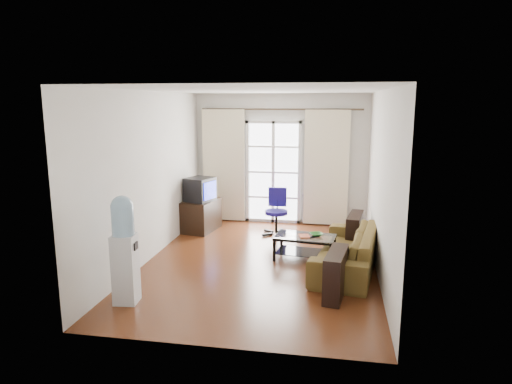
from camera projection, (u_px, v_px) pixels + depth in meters
floor at (260, 263)px, 7.29m from camera, size 5.20×5.20×0.00m
ceiling at (261, 90)px, 6.76m from camera, size 5.20×5.20×0.00m
wall_back at (281, 159)px, 9.53m from camera, size 3.60×0.02×2.70m
wall_front at (217, 223)px, 4.51m from camera, size 3.60×0.02×2.70m
wall_left at (150, 176)px, 7.33m from camera, size 0.02×5.20×2.70m
wall_right at (381, 183)px, 6.72m from camera, size 0.02×5.20×2.70m
french_door at (273, 172)px, 9.56m from camera, size 1.16×0.06×2.15m
curtain_rod at (281, 109)px, 9.24m from camera, size 3.30×0.04×0.04m
curtain_left at (224, 166)px, 9.65m from camera, size 0.90×0.07×2.35m
curtain_right at (326, 168)px, 9.29m from camera, size 0.90×0.07×2.35m
radiator at (318, 209)px, 9.50m from camera, size 0.64×0.12×0.64m
sofa at (347, 249)px, 6.99m from camera, size 2.35×1.44×0.61m
coffee_table at (305, 244)px, 7.42m from camera, size 1.02×0.66×0.39m
bowl at (316, 235)px, 7.39m from camera, size 0.36×0.36×0.05m
book at (299, 236)px, 7.35m from camera, size 0.24×0.27×0.02m
remote at (314, 237)px, 7.31m from camera, size 0.17×0.13×0.02m
tv_stand at (201, 215)px, 9.09m from camera, size 0.69×0.92×0.61m
crt_tv at (199, 189)px, 8.93m from camera, size 0.61×0.63×0.46m
task_chair at (276, 221)px, 8.82m from camera, size 0.62×0.62×0.89m
water_cooler at (124, 248)px, 5.72m from camera, size 0.32×0.31×1.40m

